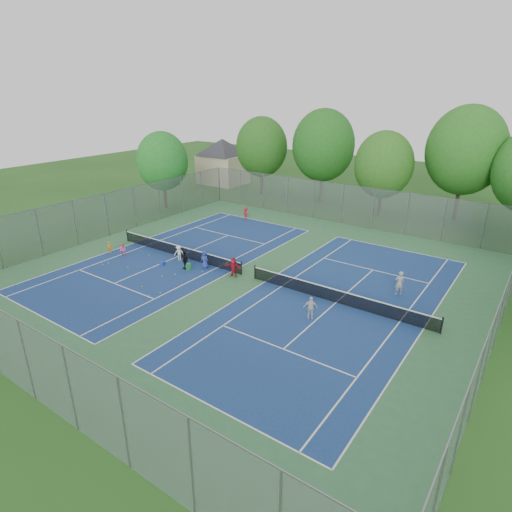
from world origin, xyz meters
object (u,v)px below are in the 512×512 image
(net_right, at_px, (337,296))
(net_left, at_px, (179,251))
(ball_crate, at_px, (162,263))
(ball_hopper, at_px, (188,267))
(instructor, at_px, (399,283))

(net_right, bearing_deg, net_left, 180.00)
(net_right, height_order, ball_crate, net_right)
(net_left, distance_m, ball_hopper, 3.08)
(net_right, xyz_separation_m, ball_crate, (-13.74, -2.07, -0.33))
(net_right, xyz_separation_m, instructor, (2.86, 3.47, 0.38))
(ball_crate, relative_size, instructor, 0.18)
(ball_crate, height_order, instructor, instructor)
(net_right, relative_size, instructor, 7.66)
(ball_crate, height_order, ball_hopper, ball_hopper)
(net_left, distance_m, net_right, 14.00)
(ball_hopper, relative_size, instructor, 0.32)
(ball_hopper, bearing_deg, instructor, 19.65)
(net_right, xyz_separation_m, ball_hopper, (-11.39, -1.62, -0.19))
(net_left, relative_size, net_right, 1.00)
(net_right, relative_size, ball_crate, 43.09)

